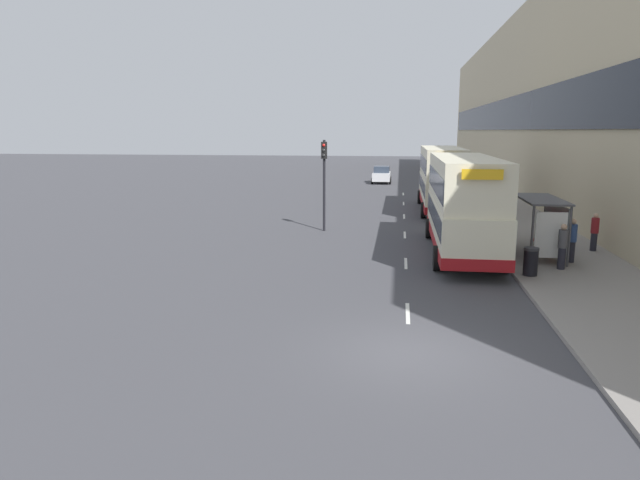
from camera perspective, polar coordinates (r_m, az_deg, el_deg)
ground_plane at (r=14.61m, az=8.91°, el=-11.10°), size 220.00×220.00×0.00m
pavement at (r=52.78m, az=15.41°, el=4.69°), size 5.00×93.00×0.14m
terrace_facade at (r=53.22m, az=20.19°, el=12.63°), size 3.10×93.00×15.27m
lane_mark_0 at (r=17.58m, az=8.76°, el=-7.23°), size 0.12×2.00×0.01m
lane_mark_1 at (r=23.97m, az=8.58°, el=-2.32°), size 0.12×2.00×0.01m
lane_mark_2 at (r=30.45m, az=8.47°, el=0.51°), size 0.12×2.00×0.01m
lane_mark_3 at (r=36.98m, az=8.40°, el=2.35°), size 0.12×2.00×0.01m
lane_mark_4 at (r=43.54m, az=8.36°, el=3.63°), size 0.12×2.00×0.01m
lane_mark_5 at (r=50.11m, az=8.32°, el=4.58°), size 0.12×2.00×0.01m
bus_shelter at (r=25.71m, az=21.65°, el=2.16°), size 1.60×4.20×2.48m
double_decker_bus_near at (r=25.96m, az=14.16°, el=3.60°), size 2.85×10.75×4.30m
double_decker_bus_ahead at (r=39.78m, az=12.04°, el=6.13°), size 2.85×11.14×4.30m
car_0 at (r=60.27m, az=6.17°, el=6.50°), size 2.00×3.99×1.75m
pedestrian_at_shelter at (r=23.89m, az=23.09°, el=-0.57°), size 0.35×0.35×1.78m
pedestrian_1 at (r=28.16m, az=25.76°, el=0.76°), size 0.34×0.34×1.70m
pedestrian_2 at (r=26.14m, az=18.68°, el=0.46°), size 0.32×0.32×1.61m
pedestrian_3 at (r=25.32m, az=23.89°, el=-0.00°), size 0.36×0.36×1.80m
litter_bin at (r=22.53m, az=20.32°, el=-2.01°), size 0.55×0.55×1.05m
traffic_light_far_kerb at (r=30.97m, az=0.41°, el=6.99°), size 0.30×0.32×4.94m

